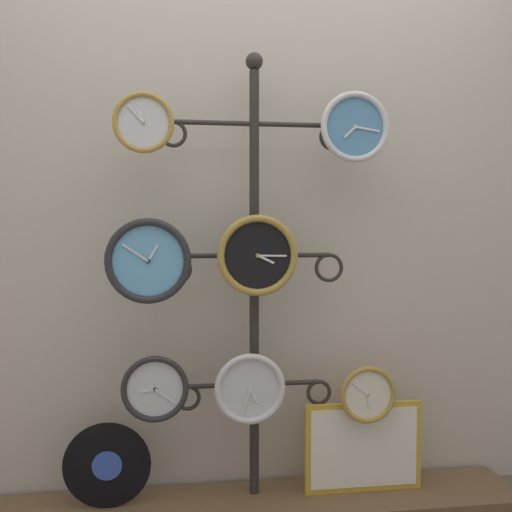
{
  "coord_description": "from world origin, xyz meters",
  "views": [
    {
      "loc": [
        -0.34,
        -2.0,
        1.17
      ],
      "look_at": [
        0.0,
        0.36,
        1.05
      ],
      "focal_mm": 42.0,
      "sensor_mm": 36.0,
      "label": 1
    }
  ],
  "objects_px": {
    "display_stand": "(254,358)",
    "clock_top_left": "(143,123)",
    "clock_middle_left": "(148,261)",
    "clock_middle_center": "(258,255)",
    "vinyl_record": "(107,466)",
    "clock_top_right": "(355,127)",
    "clock_bottom_right": "(368,394)",
    "clock_bottom_left": "(155,389)",
    "picture_frame": "(364,447)",
    "clock_bottom_center": "(250,389)"
  },
  "relations": [
    {
      "from": "clock_bottom_left",
      "to": "clock_bottom_right",
      "type": "height_order",
      "value": "clock_bottom_left"
    },
    {
      "from": "display_stand",
      "to": "picture_frame",
      "type": "xyz_separation_m",
      "value": [
        0.45,
        -0.05,
        -0.38
      ]
    },
    {
      "from": "clock_top_right",
      "to": "clock_middle_center",
      "type": "distance_m",
      "value": 0.64
    },
    {
      "from": "clock_middle_left",
      "to": "clock_middle_center",
      "type": "distance_m",
      "value": 0.43
    },
    {
      "from": "clock_top_left",
      "to": "clock_bottom_left",
      "type": "xyz_separation_m",
      "value": [
        0.04,
        -0.01,
        -1.02
      ]
    },
    {
      "from": "clock_bottom_right",
      "to": "picture_frame",
      "type": "xyz_separation_m",
      "value": [
        0.0,
        0.05,
        -0.24
      ]
    },
    {
      "from": "clock_top_left",
      "to": "clock_middle_left",
      "type": "height_order",
      "value": "clock_top_left"
    },
    {
      "from": "clock_top_right",
      "to": "vinyl_record",
      "type": "height_order",
      "value": "clock_top_right"
    },
    {
      "from": "clock_top_right",
      "to": "vinyl_record",
      "type": "bearing_deg",
      "value": 177.78
    },
    {
      "from": "clock_bottom_center",
      "to": "clock_bottom_right",
      "type": "bearing_deg",
      "value": 0.58
    },
    {
      "from": "display_stand",
      "to": "clock_top_right",
      "type": "distance_m",
      "value": 1.02
    },
    {
      "from": "vinyl_record",
      "to": "clock_top_right",
      "type": "bearing_deg",
      "value": -2.22
    },
    {
      "from": "clock_top_left",
      "to": "clock_bottom_right",
      "type": "height_order",
      "value": "clock_top_left"
    },
    {
      "from": "clock_top_right",
      "to": "clock_bottom_left",
      "type": "relative_size",
      "value": 1.08
    },
    {
      "from": "clock_top_left",
      "to": "clock_middle_center",
      "type": "bearing_deg",
      "value": -2.01
    },
    {
      "from": "display_stand",
      "to": "clock_bottom_left",
      "type": "xyz_separation_m",
      "value": [
        -0.4,
        -0.09,
        -0.09
      ]
    },
    {
      "from": "clock_middle_left",
      "to": "clock_bottom_right",
      "type": "xyz_separation_m",
      "value": [
        0.88,
        -0.01,
        -0.55
      ]
    },
    {
      "from": "clock_bottom_left",
      "to": "clock_bottom_center",
      "type": "distance_m",
      "value": 0.37
    },
    {
      "from": "display_stand",
      "to": "clock_top_right",
      "type": "bearing_deg",
      "value": -13.28
    },
    {
      "from": "display_stand",
      "to": "clock_middle_center",
      "type": "xyz_separation_m",
      "value": [
        0.0,
        -0.09,
        0.43
      ]
    },
    {
      "from": "display_stand",
      "to": "clock_middle_center",
      "type": "bearing_deg",
      "value": -89.24
    },
    {
      "from": "clock_middle_left",
      "to": "clock_bottom_center",
      "type": "xyz_separation_m",
      "value": [
        0.39,
        -0.01,
        -0.51
      ]
    },
    {
      "from": "display_stand",
      "to": "clock_top_left",
      "type": "relative_size",
      "value": 7.96
    },
    {
      "from": "display_stand",
      "to": "clock_middle_left",
      "type": "height_order",
      "value": "display_stand"
    },
    {
      "from": "clock_bottom_left",
      "to": "clock_bottom_center",
      "type": "height_order",
      "value": "same"
    },
    {
      "from": "clock_top_right",
      "to": "clock_bottom_center",
      "type": "distance_m",
      "value": 1.12
    },
    {
      "from": "display_stand",
      "to": "clock_top_left",
      "type": "bearing_deg",
      "value": -169.9
    },
    {
      "from": "clock_top_left",
      "to": "clock_bottom_center",
      "type": "xyz_separation_m",
      "value": [
        0.4,
        -0.03,
        -1.03
      ]
    },
    {
      "from": "clock_middle_left",
      "to": "picture_frame",
      "type": "xyz_separation_m",
      "value": [
        0.88,
        0.04,
        -0.79
      ]
    },
    {
      "from": "clock_bottom_left",
      "to": "vinyl_record",
      "type": "height_order",
      "value": "clock_bottom_left"
    },
    {
      "from": "vinyl_record",
      "to": "picture_frame",
      "type": "xyz_separation_m",
      "value": [
        1.05,
        0.0,
        0.02
      ]
    },
    {
      "from": "display_stand",
      "to": "picture_frame",
      "type": "relative_size",
      "value": 3.74
    },
    {
      "from": "display_stand",
      "to": "clock_bottom_center",
      "type": "bearing_deg",
      "value": -107.13
    },
    {
      "from": "clock_bottom_center",
      "to": "clock_bottom_right",
      "type": "relative_size",
      "value": 1.2
    },
    {
      "from": "clock_top_right",
      "to": "clock_middle_left",
      "type": "height_order",
      "value": "clock_top_right"
    },
    {
      "from": "clock_top_right",
      "to": "clock_bottom_center",
      "type": "height_order",
      "value": "clock_top_right"
    },
    {
      "from": "clock_bottom_left",
      "to": "picture_frame",
      "type": "distance_m",
      "value": 0.91
    },
    {
      "from": "clock_middle_left",
      "to": "clock_bottom_right",
      "type": "bearing_deg",
      "value": -0.51
    },
    {
      "from": "clock_middle_center",
      "to": "clock_bottom_left",
      "type": "xyz_separation_m",
      "value": [
        -0.4,
        0.0,
        -0.52
      ]
    },
    {
      "from": "clock_bottom_center",
      "to": "clock_bottom_right",
      "type": "height_order",
      "value": "clock_bottom_center"
    },
    {
      "from": "clock_middle_center",
      "to": "clock_bottom_right",
      "type": "relative_size",
      "value": 1.36
    },
    {
      "from": "clock_middle_left",
      "to": "clock_bottom_left",
      "type": "bearing_deg",
      "value": 5.99
    },
    {
      "from": "display_stand",
      "to": "vinyl_record",
      "type": "bearing_deg",
      "value": -174.75
    },
    {
      "from": "clock_bottom_right",
      "to": "clock_bottom_left",
      "type": "bearing_deg",
      "value": 179.33
    },
    {
      "from": "display_stand",
      "to": "clock_middle_left",
      "type": "bearing_deg",
      "value": -167.69
    },
    {
      "from": "clock_top_left",
      "to": "vinyl_record",
      "type": "height_order",
      "value": "clock_top_left"
    },
    {
      "from": "clock_middle_left",
      "to": "vinyl_record",
      "type": "distance_m",
      "value": 0.82
    },
    {
      "from": "clock_middle_left",
      "to": "clock_top_left",
      "type": "bearing_deg",
      "value": 133.31
    },
    {
      "from": "picture_frame",
      "to": "clock_top_right",
      "type": "bearing_deg",
      "value": -146.21
    },
    {
      "from": "clock_bottom_right",
      "to": "clock_middle_center",
      "type": "bearing_deg",
      "value": 179.11
    }
  ]
}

